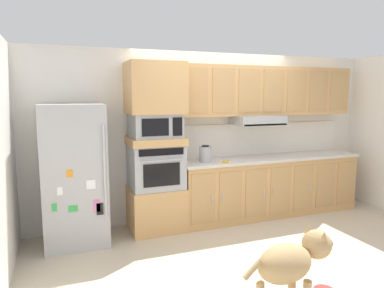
{
  "coord_description": "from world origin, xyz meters",
  "views": [
    {
      "loc": [
        -2.24,
        -3.9,
        1.87
      ],
      "look_at": [
        -0.57,
        0.46,
        1.22
      ],
      "focal_mm": 33.25,
      "sensor_mm": 36.0,
      "label": 1
    }
  ],
  "objects_px": {
    "refrigerator": "(74,175)",
    "electric_kettle": "(205,154)",
    "built_in_oven": "(156,166)",
    "dog": "(293,261)",
    "microwave": "(155,126)",
    "screwdriver": "(225,161)"
  },
  "relations": [
    {
      "from": "refrigerator",
      "to": "electric_kettle",
      "type": "xyz_separation_m",
      "value": [
        1.79,
        0.02,
        0.15
      ]
    },
    {
      "from": "refrigerator",
      "to": "electric_kettle",
      "type": "distance_m",
      "value": 1.79
    },
    {
      "from": "built_in_oven",
      "to": "dog",
      "type": "xyz_separation_m",
      "value": [
        0.58,
        -2.28,
        -0.44
      ]
    },
    {
      "from": "refrigerator",
      "to": "dog",
      "type": "height_order",
      "value": "refrigerator"
    },
    {
      "from": "built_in_oven",
      "to": "electric_kettle",
      "type": "xyz_separation_m",
      "value": [
        0.72,
        -0.05,
        0.13
      ]
    },
    {
      "from": "electric_kettle",
      "to": "dog",
      "type": "height_order",
      "value": "electric_kettle"
    },
    {
      "from": "microwave",
      "to": "built_in_oven",
      "type": "bearing_deg",
      "value": 179.23
    },
    {
      "from": "refrigerator",
      "to": "screwdriver",
      "type": "height_order",
      "value": "refrigerator"
    },
    {
      "from": "dog",
      "to": "built_in_oven",
      "type": "bearing_deg",
      "value": 96.04
    },
    {
      "from": "refrigerator",
      "to": "built_in_oven",
      "type": "bearing_deg",
      "value": 3.62
    },
    {
      "from": "refrigerator",
      "to": "dog",
      "type": "bearing_deg",
      "value": -53.24
    },
    {
      "from": "refrigerator",
      "to": "electric_kettle",
      "type": "relative_size",
      "value": 7.33
    },
    {
      "from": "microwave",
      "to": "electric_kettle",
      "type": "bearing_deg",
      "value": -3.77
    },
    {
      "from": "screwdriver",
      "to": "dog",
      "type": "distance_m",
      "value": 2.18
    },
    {
      "from": "electric_kettle",
      "to": "dog",
      "type": "distance_m",
      "value": 2.31
    },
    {
      "from": "refrigerator",
      "to": "microwave",
      "type": "relative_size",
      "value": 2.73
    },
    {
      "from": "built_in_oven",
      "to": "microwave",
      "type": "height_order",
      "value": "microwave"
    },
    {
      "from": "microwave",
      "to": "dog",
      "type": "distance_m",
      "value": 2.55
    },
    {
      "from": "refrigerator",
      "to": "microwave",
      "type": "xyz_separation_m",
      "value": [
        1.07,
        0.07,
        0.58
      ]
    },
    {
      "from": "microwave",
      "to": "electric_kettle",
      "type": "xyz_separation_m",
      "value": [
        0.72,
        -0.05,
        -0.43
      ]
    },
    {
      "from": "refrigerator",
      "to": "screwdriver",
      "type": "relative_size",
      "value": 10.52
    },
    {
      "from": "refrigerator",
      "to": "built_in_oven",
      "type": "xyz_separation_m",
      "value": [
        1.07,
        0.07,
        0.02
      ]
    }
  ]
}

